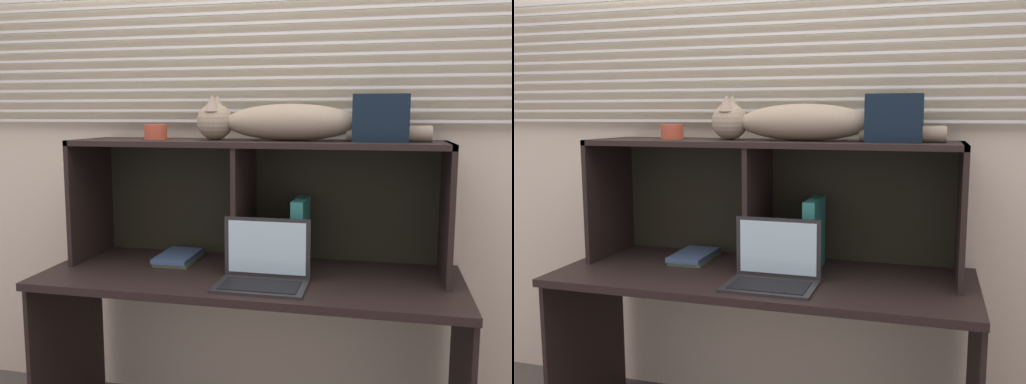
% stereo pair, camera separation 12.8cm
% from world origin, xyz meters
% --- Properties ---
extents(back_panel_with_blinds, '(4.40, 0.08, 2.50)m').
position_xyz_m(back_panel_with_blinds, '(0.00, 0.55, 1.26)').
color(back_panel_with_blinds, beige).
rests_on(back_panel_with_blinds, ground).
extents(desk, '(1.63, 0.63, 0.71)m').
position_xyz_m(desk, '(0.00, 0.19, 0.58)').
color(desk, black).
rests_on(desk, ground).
extents(hutch_shelf_unit, '(1.50, 0.37, 0.52)m').
position_xyz_m(hutch_shelf_unit, '(-0.01, 0.35, 1.07)').
color(hutch_shelf_unit, black).
rests_on(hutch_shelf_unit, desk).
extents(cat, '(0.92, 0.18, 0.18)m').
position_xyz_m(cat, '(0.10, 0.31, 1.30)').
color(cat, gray).
rests_on(cat, hutch_shelf_unit).
extents(laptop, '(0.33, 0.22, 0.24)m').
position_xyz_m(laptop, '(0.08, 0.07, 0.76)').
color(laptop, black).
rests_on(laptop, desk).
extents(binder_upright, '(0.05, 0.23, 0.29)m').
position_xyz_m(binder_upright, '(0.18, 0.31, 0.85)').
color(binder_upright, '#26776D').
rests_on(binder_upright, desk).
extents(book_stack, '(0.15, 0.25, 0.03)m').
position_xyz_m(book_stack, '(-0.34, 0.31, 0.72)').
color(book_stack, '#556B4B').
rests_on(book_stack, desk).
extents(small_basket, '(0.09, 0.09, 0.06)m').
position_xyz_m(small_basket, '(-0.43, 0.31, 1.25)').
color(small_basket, '#B64A31').
rests_on(small_basket, hutch_shelf_unit).
extents(storage_box, '(0.21, 0.17, 0.18)m').
position_xyz_m(storage_box, '(0.49, 0.31, 1.31)').
color(storage_box, black).
rests_on(storage_box, hutch_shelf_unit).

